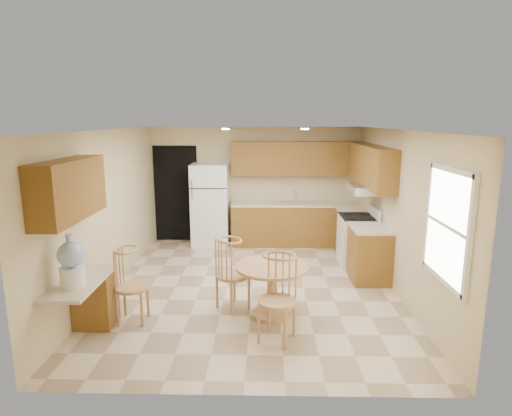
{
  "coord_description": "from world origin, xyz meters",
  "views": [
    {
      "loc": [
        0.2,
        -6.47,
        2.65
      ],
      "look_at": [
        0.06,
        0.3,
        1.24
      ],
      "focal_mm": 30.0,
      "sensor_mm": 36.0,
      "label": 1
    }
  ],
  "objects_px": {
    "refrigerator": "(211,205)",
    "chair_table_a": "(232,269)",
    "water_crock": "(71,263)",
    "stove": "(358,240)",
    "chair_table_b": "(277,294)",
    "chair_desk": "(129,281)",
    "dining_table": "(272,283)"
  },
  "relations": [
    {
      "from": "refrigerator",
      "to": "dining_table",
      "type": "distance_m",
      "value": 3.66
    },
    {
      "from": "refrigerator",
      "to": "chair_table_b",
      "type": "height_order",
      "value": "refrigerator"
    },
    {
      "from": "refrigerator",
      "to": "dining_table",
      "type": "height_order",
      "value": "refrigerator"
    },
    {
      "from": "chair_table_a",
      "to": "chair_table_b",
      "type": "distance_m",
      "value": 1.08
    },
    {
      "from": "chair_desk",
      "to": "water_crock",
      "type": "bearing_deg",
      "value": -38.13
    },
    {
      "from": "chair_table_a",
      "to": "water_crock",
      "type": "distance_m",
      "value": 2.07
    },
    {
      "from": "refrigerator",
      "to": "chair_table_a",
      "type": "bearing_deg",
      "value": -77.86
    },
    {
      "from": "dining_table",
      "to": "chair_table_a",
      "type": "relative_size",
      "value": 0.96
    },
    {
      "from": "refrigerator",
      "to": "stove",
      "type": "relative_size",
      "value": 1.6
    },
    {
      "from": "stove",
      "to": "chair_desk",
      "type": "bearing_deg",
      "value": -144.53
    },
    {
      "from": "chair_table_b",
      "to": "chair_desk",
      "type": "xyz_separation_m",
      "value": [
        -1.9,
        0.47,
        -0.04
      ]
    },
    {
      "from": "chair_desk",
      "to": "dining_table",
      "type": "bearing_deg",
      "value": 97.65
    },
    {
      "from": "refrigerator",
      "to": "chair_table_a",
      "type": "distance_m",
      "value": 3.35
    },
    {
      "from": "water_crock",
      "to": "chair_table_a",
      "type": "bearing_deg",
      "value": 30.31
    },
    {
      "from": "refrigerator",
      "to": "stove",
      "type": "xyz_separation_m",
      "value": [
        2.88,
        -1.22,
        -0.4
      ]
    },
    {
      "from": "chair_table_b",
      "to": "water_crock",
      "type": "bearing_deg",
      "value": 25.26
    },
    {
      "from": "chair_table_a",
      "to": "water_crock",
      "type": "height_order",
      "value": "water_crock"
    },
    {
      "from": "chair_table_b",
      "to": "dining_table",
      "type": "bearing_deg",
      "value": -63.86
    },
    {
      "from": "refrigerator",
      "to": "chair_table_b",
      "type": "relative_size",
      "value": 1.64
    },
    {
      "from": "chair_table_b",
      "to": "water_crock",
      "type": "height_order",
      "value": "water_crock"
    },
    {
      "from": "dining_table",
      "to": "water_crock",
      "type": "bearing_deg",
      "value": -159.25
    },
    {
      "from": "dining_table",
      "to": "chair_desk",
      "type": "distance_m",
      "value": 1.88
    },
    {
      "from": "stove",
      "to": "chair_table_a",
      "type": "height_order",
      "value": "stove"
    },
    {
      "from": "stove",
      "to": "chair_table_b",
      "type": "xyz_separation_m",
      "value": [
        -1.57,
        -2.95,
        0.18
      ]
    },
    {
      "from": "dining_table",
      "to": "chair_table_b",
      "type": "distance_m",
      "value": 0.77
    },
    {
      "from": "chair_table_a",
      "to": "water_crock",
      "type": "bearing_deg",
      "value": -103.52
    },
    {
      "from": "stove",
      "to": "dining_table",
      "type": "height_order",
      "value": "stove"
    },
    {
      "from": "chair_table_a",
      "to": "refrigerator",
      "type": "bearing_deg",
      "value": 148.31
    },
    {
      "from": "chair_table_a",
      "to": "dining_table",
      "type": "bearing_deg",
      "value": 30.69
    },
    {
      "from": "dining_table",
      "to": "chair_table_a",
      "type": "distance_m",
      "value": 0.59
    },
    {
      "from": "stove",
      "to": "chair_desk",
      "type": "xyz_separation_m",
      "value": [
        -3.47,
        -2.48,
        0.14
      ]
    },
    {
      "from": "chair_table_a",
      "to": "water_crock",
      "type": "relative_size",
      "value": 1.66
    }
  ]
}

